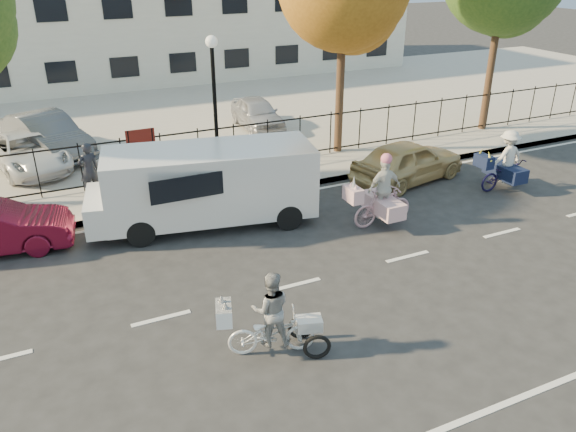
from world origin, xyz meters
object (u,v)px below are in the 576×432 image
white_van (207,184)px  lot_car_d (257,113)px  bull_bike (505,166)px  lot_car_c (47,135)px  lamppost (214,83)px  unicorn_bike (382,199)px  lot_car_b (27,152)px  gold_sedan (408,161)px  zebra_trike (271,323)px  pedestrian (89,170)px

white_van → lot_car_d: bearing=69.8°
bull_bike → lot_car_c: 15.30m
lamppost → lot_car_d: 5.87m
unicorn_bike → bull_bike: (4.83, 0.56, -0.00)m
white_van → lot_car_b: 7.50m
gold_sedan → lot_car_c: bearing=43.6°
zebra_trike → bull_bike: bearing=-49.0°
zebra_trike → pedestrian: pedestrian is taller
zebra_trike → lot_car_c: zebra_trike is taller
bull_bike → pedestrian: size_ratio=1.22×
bull_bike → white_van: white_van is taller
gold_sedan → lot_car_b: (-10.90, 5.90, 0.06)m
gold_sedan → lot_car_b: 12.39m
lamppost → bull_bike: bearing=-30.1°
gold_sedan → unicorn_bike: bearing=120.8°
lot_car_b → lot_car_d: (8.63, 1.20, 0.02)m
unicorn_bike → lot_car_b: size_ratio=0.48×
unicorn_bike → pedestrian: (-6.81, 4.97, 0.22)m
gold_sedan → lot_car_b: gold_sedan is taller
unicorn_bike → bull_bike: bearing=-83.7°
bull_bike → pedestrian: bearing=68.9°
white_van → pedestrian: bearing=142.5°
lamppost → unicorn_bike: bearing=-60.2°
lamppost → lot_car_c: lamppost is taller
bull_bike → white_van: bearing=80.4°
lot_car_d → lot_car_b: bearing=-169.0°
pedestrian → lot_car_d: pedestrian is taller
unicorn_bike → lot_car_d: unicorn_bike is taller
gold_sedan → pedestrian: 9.69m
lamppost → gold_sedan: size_ratio=1.09×
lamppost → lot_car_b: 6.79m
zebra_trike → lot_car_d: size_ratio=0.54×
unicorn_bike → white_van: white_van is taller
lamppost → gold_sedan: 6.51m
lot_car_b → lot_car_c: size_ratio=0.94×
lamppost → pedestrian: (-3.92, -0.06, -2.15)m
bull_bike → gold_sedan: bearing=52.6°
unicorn_bike → white_van: bearing=63.7°
zebra_trike → pedestrian: (-2.04, 8.61, 0.32)m
bull_bike → pedestrian: 12.45m
bull_bike → lot_car_d: size_ratio=0.56×
bull_bike → lot_car_b: bull_bike is taller
zebra_trike → lot_car_b: 12.40m
unicorn_bike → lot_car_d: 9.42m
unicorn_bike → lot_car_c: bearing=39.2°
gold_sedan → lot_car_c: 12.39m
lot_car_d → lot_car_c: bearing=-176.3°
unicorn_bike → white_van: size_ratio=0.33×
white_van → gold_sedan: white_van is taller
bull_bike → lot_car_b: size_ratio=0.47×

